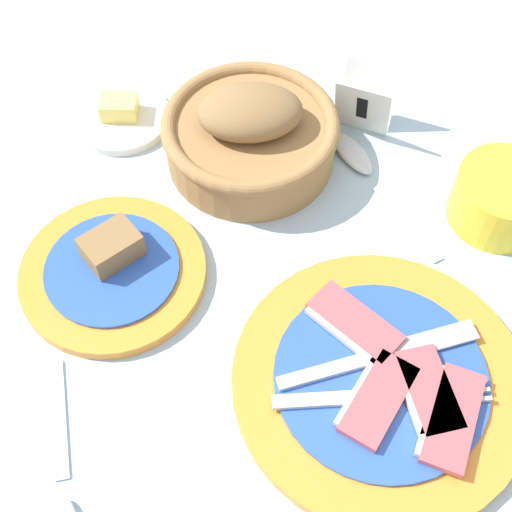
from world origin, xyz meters
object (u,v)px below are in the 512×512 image
butter_dish (121,116)px  teaspoon_by_saucer (365,170)px  teaspoon_near_cup (63,507)px  bread_plate (113,270)px  number_card (365,102)px  sugar_cup (502,197)px  breakfast_plate (382,381)px  bread_basket (250,134)px

butter_dish → teaspoon_by_saucer: butter_dish is taller
butter_dish → teaspoon_near_cup: butter_dish is taller
bread_plate → number_card: bearing=50.3°
sugar_cup → number_card: number_card is taller
sugar_cup → teaspoon_near_cup: 0.49m
breakfast_plate → bread_basket: bread_basket is taller
bread_plate → teaspoon_near_cup: bread_plate is taller
breakfast_plate → butter_dish: butter_dish is taller
butter_dish → teaspoon_near_cup: (0.09, -0.42, -0.00)m
bread_plate → bread_basket: 0.20m
bread_plate → butter_dish: bearing=106.4°
sugar_cup → number_card: bearing=147.6°
sugar_cup → bread_basket: 0.26m
bread_plate → sugar_cup: 0.39m
butter_dish → bread_basket: bearing=-8.4°
butter_dish → teaspoon_by_saucer: (0.28, -0.02, -0.00)m
number_card → teaspoon_near_cup: number_card is taller
number_card → teaspoon_by_saucer: bearing=-69.8°
breakfast_plate → butter_dish: (-0.32, 0.26, -0.00)m
sugar_cup → bread_basket: size_ratio=0.53×
teaspoon_by_saucer → teaspoon_near_cup: (-0.19, -0.40, 0.00)m
bread_plate → bread_basket: bread_basket is taller
teaspoon_by_saucer → teaspoon_near_cup: bearing=113.8°
breakfast_plate → number_card: (-0.06, 0.31, 0.03)m
butter_dish → number_card: 0.27m
bread_basket → teaspoon_near_cup: bread_basket is taller
number_card → butter_dish: bearing=-160.5°
bread_basket → number_card: bread_basket is taller
teaspoon_near_cup → sugar_cup: bearing=114.7°
bread_basket → sugar_cup: bearing=-5.1°
breakfast_plate → butter_dish: 0.41m
sugar_cup → teaspoon_by_saucer: (-0.14, 0.03, -0.03)m
sugar_cup → butter_dish: (-0.42, 0.05, -0.02)m
sugar_cup → teaspoon_by_saucer: 0.14m
number_card → bread_basket: bearing=-138.0°
bread_plate → teaspoon_by_saucer: 0.29m
bread_plate → sugar_cup: (0.36, 0.15, 0.02)m
sugar_cup → butter_dish: size_ratio=0.89×
bread_plate → teaspoon_by_saucer: (0.22, 0.18, -0.00)m
sugar_cup → teaspoon_near_cup: (-0.32, -0.37, -0.03)m
sugar_cup → teaspoon_near_cup: bearing=-131.0°
bread_basket → number_card: (0.11, 0.07, 0.00)m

